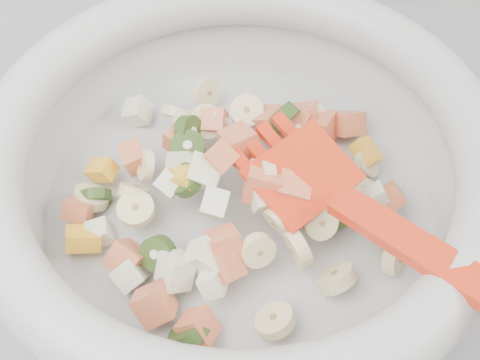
{
  "coord_description": "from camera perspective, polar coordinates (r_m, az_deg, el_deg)",
  "views": [
    {
      "loc": [
        0.04,
        1.16,
        1.33
      ],
      "look_at": [
        0.01,
        1.45,
        0.95
      ],
      "focal_mm": 50.0,
      "sensor_mm": 36.0,
      "label": 1
    }
  ],
  "objects": [
    {
      "name": "mixing_bowl",
      "position": [
        0.48,
        0.06,
        0.68
      ],
      "size": [
        0.42,
        0.38,
        0.13
      ],
      "color": "beige",
      "rests_on": "counter"
    }
  ]
}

